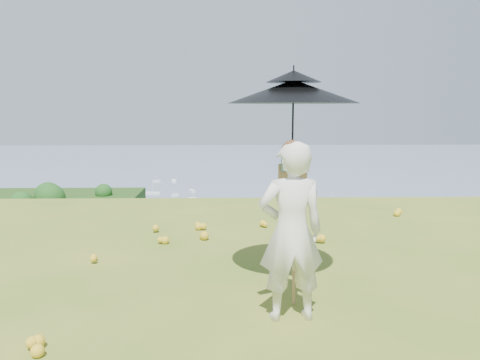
{
  "coord_description": "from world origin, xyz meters",
  "views": [
    {
      "loc": [
        -1.81,
        -3.52,
        2.03
      ],
      "look_at": [
        -1.64,
        3.77,
        0.91
      ],
      "focal_mm": 35.0,
      "sensor_mm": 36.0,
      "label": 1
    }
  ],
  "objects": [
    {
      "name": "ground",
      "position": [
        0.0,
        0.0,
        0.0
      ],
      "size": [
        14.0,
        14.0,
        0.0
      ],
      "primitive_type": "plane",
      "color": "#4F7421",
      "rests_on": "ground"
    },
    {
      "name": "shoreline_tier",
      "position": [
        0.0,
        75.0,
        -36.0
      ],
      "size": [
        170.0,
        28.0,
        8.0
      ],
      "primitive_type": "cube",
      "color": "#726E5B",
      "rests_on": "bay_water"
    },
    {
      "name": "bay_water",
      "position": [
        0.0,
        240.0,
        -34.0
      ],
      "size": [
        700.0,
        700.0,
        0.0
      ],
      "primitive_type": "plane",
      "color": "slate",
      "rests_on": "ground"
    },
    {
      "name": "peninsula",
      "position": [
        -75.0,
        155.0,
        -29.0
      ],
      "size": [
        90.0,
        60.0,
        12.0
      ],
      "primitive_type": null,
      "color": "#1B3C10",
      "rests_on": "bay_water"
    },
    {
      "name": "slope_trees",
      "position": [
        0.0,
        35.0,
        -15.0
      ],
      "size": [
        110.0,
        50.0,
        6.0
      ],
      "primitive_type": null,
      "color": "#174414",
      "rests_on": "forest_slope"
    },
    {
      "name": "harbor_town",
      "position": [
        0.0,
        75.0,
        -29.5
      ],
      "size": [
        110.0,
        22.0,
        5.0
      ],
      "primitive_type": null,
      "color": "beige",
      "rests_on": "shoreline_tier"
    },
    {
      "name": "moored_boats",
      "position": [
        -12.5,
        161.0,
        -33.65
      ],
      "size": [
        140.0,
        140.0,
        0.7
      ],
      "primitive_type": null,
      "color": "white",
      "rests_on": "bay_water"
    },
    {
      "name": "wildflowers",
      "position": [
        0.0,
        0.25,
        0.06
      ],
      "size": [
        10.0,
        10.5,
        0.12
      ],
      "primitive_type": null,
      "color": "gold",
      "rests_on": "ground"
    },
    {
      "name": "painter",
      "position": [
        -1.23,
        0.77,
        0.87
      ],
      "size": [
        0.67,
        0.48,
        1.73
      ],
      "primitive_type": "imported",
      "rotation": [
        0.0,
        0.0,
        3.25
      ],
      "color": "silver",
      "rests_on": "ground"
    },
    {
      "name": "field_easel",
      "position": [
        -1.14,
        1.37,
        0.79
      ],
      "size": [
        0.6,
        0.6,
        1.57
      ],
      "primitive_type": null,
      "rotation": [
        0.0,
        0.0,
        -0.0
      ],
      "color": "#AE6D48",
      "rests_on": "ground"
    },
    {
      "name": "sun_umbrella",
      "position": [
        -1.14,
        1.4,
        1.88
      ],
      "size": [
        1.51,
        1.51,
        1.18
      ],
      "primitive_type": null,
      "rotation": [
        0.0,
        0.0,
        0.1
      ],
      "color": "black",
      "rests_on": "field_easel"
    },
    {
      "name": "painter_cap",
      "position": [
        -1.23,
        0.77,
        1.68
      ],
      "size": [
        0.21,
        0.25,
        0.1
      ],
      "primitive_type": null,
      "rotation": [
        0.0,
        0.0,
        -0.01
      ],
      "color": "#C86E72",
      "rests_on": "painter"
    }
  ]
}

